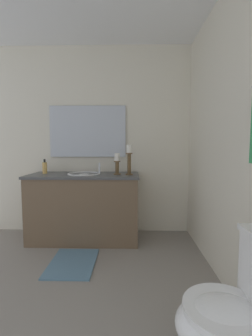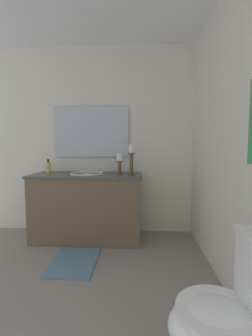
{
  "view_description": "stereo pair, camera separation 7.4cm",
  "coord_description": "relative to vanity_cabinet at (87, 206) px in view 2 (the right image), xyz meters",
  "views": [
    {
      "loc": [
        1.75,
        0.62,
        1.15
      ],
      "look_at": [
        -0.27,
        0.57,
        0.97
      ],
      "focal_mm": 25.1,
      "sensor_mm": 36.0,
      "label": 1
    },
    {
      "loc": [
        1.75,
        0.69,
        1.15
      ],
      "look_at": [
        -0.27,
        0.57,
        0.97
      ],
      "focal_mm": 25.1,
      "sensor_mm": 36.0,
      "label": 2
    }
  ],
  "objects": [
    {
      "name": "bath_mat",
      "position": [
        0.62,
        0.0,
        -0.4
      ],
      "size": [
        0.6,
        0.44,
        0.02
      ],
      "primitive_type": "cube",
      "color": "slate",
      "rests_on": "ground"
    },
    {
      "name": "wall_left",
      "position": [
        -0.33,
        -0.04,
        0.82
      ],
      "size": [
        0.04,
        2.8,
        2.45
      ],
      "primitive_type": "cube",
      "color": "silver",
      "rests_on": "ground"
    },
    {
      "name": "floor",
      "position": [
        1.07,
        -0.04,
        -0.42
      ],
      "size": [
        2.8,
        2.8,
        0.02
      ],
      "primitive_type": "cube",
      "color": "gray",
      "rests_on": "ground"
    },
    {
      "name": "candle_holder_tall",
      "position": [
        0.05,
        0.55,
        0.6
      ],
      "size": [
        0.09,
        0.09,
        0.36
      ],
      "color": "brown",
      "rests_on": "vanity_cabinet"
    },
    {
      "name": "candle_holder_short",
      "position": [
        0.02,
        0.41,
        0.54
      ],
      "size": [
        0.09,
        0.09,
        0.26
      ],
      "color": "brown",
      "rests_on": "vanity_cabinet"
    },
    {
      "name": "mirror",
      "position": [
        -0.28,
        0.0,
        0.94
      ],
      "size": [
        0.02,
        1.0,
        0.67
      ],
      "primitive_type": "cube",
      "color": "silver"
    },
    {
      "name": "wall_back",
      "position": [
        1.07,
        1.36,
        0.82
      ],
      "size": [
        2.8,
        0.04,
        2.45
      ],
      "primitive_type": "cube",
      "color": "silver",
      "rests_on": "ground"
    },
    {
      "name": "toilet",
      "position": [
        1.8,
        1.08,
        -0.04
      ],
      "size": [
        0.39,
        0.54,
        0.75
      ],
      "color": "white",
      "rests_on": "ground"
    },
    {
      "name": "sink_basin",
      "position": [
        -0.0,
        0.0,
        0.37
      ],
      "size": [
        0.4,
        0.4,
        0.24
      ],
      "color": "white",
      "rests_on": "vanity_cabinet"
    },
    {
      "name": "vanity_cabinet",
      "position": [
        0.0,
        0.0,
        0.0
      ],
      "size": [
        0.58,
        1.34,
        0.81
      ],
      "color": "brown",
      "rests_on": "ground"
    },
    {
      "name": "soap_bottle",
      "position": [
        -0.05,
        -0.5,
        0.48
      ],
      "size": [
        0.06,
        0.06,
        0.18
      ],
      "color": "#E5B259",
      "rests_on": "vanity_cabinet"
    }
  ]
}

